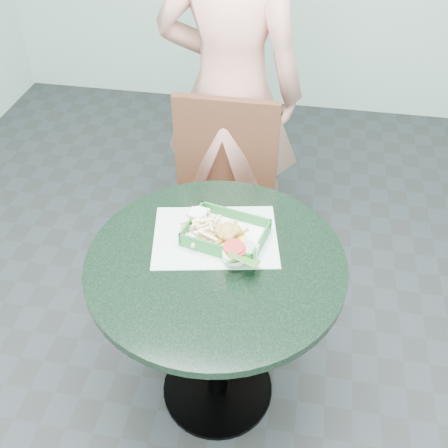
% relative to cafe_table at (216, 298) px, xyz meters
% --- Properties ---
extents(floor, '(4.00, 5.00, 0.02)m').
position_rel_cafe_table_xyz_m(floor, '(0.00, 0.00, -0.58)').
color(floor, '#303335').
rests_on(floor, ground).
extents(cafe_table, '(0.85, 0.85, 0.75)m').
position_rel_cafe_table_xyz_m(cafe_table, '(0.00, 0.00, 0.00)').
color(cafe_table, black).
rests_on(cafe_table, floor).
extents(dining_chair, '(0.46, 0.46, 0.93)m').
position_rel_cafe_table_xyz_m(dining_chair, '(-0.10, 0.65, -0.05)').
color(dining_chair, '#4A2F1F').
rests_on(dining_chair, floor).
extents(diner_person, '(0.79, 0.55, 2.08)m').
position_rel_cafe_table_xyz_m(diner_person, '(-0.11, 0.91, 0.46)').
color(diner_person, tan).
rests_on(diner_person, floor).
extents(placemat, '(0.47, 0.38, 0.00)m').
position_rel_cafe_table_xyz_m(placemat, '(-0.02, 0.10, 0.17)').
color(placemat, '#B1D0C6').
rests_on(placemat, cafe_table).
extents(food_basket, '(0.26, 0.19, 0.05)m').
position_rel_cafe_table_xyz_m(food_basket, '(0.02, 0.10, 0.19)').
color(food_basket, '#1F652B').
rests_on(food_basket, placemat).
extents(crab_sandwich, '(0.12, 0.12, 0.07)m').
position_rel_cafe_table_xyz_m(crab_sandwich, '(0.03, 0.07, 0.22)').
color(crab_sandwich, '#F3B84A').
rests_on(crab_sandwich, food_basket).
extents(fries_pile, '(0.15, 0.16, 0.05)m').
position_rel_cafe_table_xyz_m(fries_pile, '(-0.07, 0.09, 0.21)').
color(fries_pile, beige).
rests_on(fries_pile, food_basket).
extents(sauce_ramekin, '(0.06, 0.06, 0.03)m').
position_rel_cafe_table_xyz_m(sauce_ramekin, '(-0.10, 0.13, 0.22)').
color(sauce_ramekin, white).
rests_on(sauce_ramekin, food_basket).
extents(garnish_cup, '(0.12, 0.12, 0.05)m').
position_rel_cafe_table_xyz_m(garnish_cup, '(0.09, 0.00, 0.21)').
color(garnish_cup, white).
rests_on(garnish_cup, food_basket).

